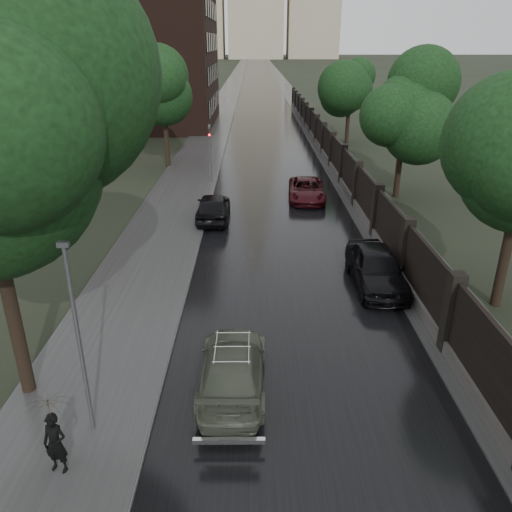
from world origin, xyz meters
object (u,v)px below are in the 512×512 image
object	(u,v)px
lamp_post	(79,341)
traffic_light	(210,149)
tree_right_b	(405,115)
pedestrian_umbrella	(49,414)
tree_left_far	(164,97)
volga_sedan	(233,368)
car_right_near	(376,267)
car_right_far	(307,190)
tree_right_c	(350,89)
hatchback_left	(213,207)

from	to	relation	value
lamp_post	traffic_light	world-z (taller)	lamp_post
tree_right_b	pedestrian_umbrella	world-z (taller)	tree_right_b
tree_left_far	volga_sedan	bearing A→B (deg)	-77.36
tree_left_far	traffic_light	distance (m)	6.84
traffic_light	pedestrian_umbrella	distance (m)	24.86
tree_left_far	pedestrian_umbrella	distance (m)	30.11
car_right_near	car_right_far	size ratio (longest dim) A/B	1.00
tree_right_b	car_right_far	size ratio (longest dim) A/B	1.51
lamp_post	pedestrian_umbrella	size ratio (longest dim) A/B	2.17
tree_right_b	traffic_light	world-z (taller)	tree_right_b
volga_sedan	tree_right_c	bearing A→B (deg)	-103.72
car_right_far	tree_right_c	bearing A→B (deg)	76.29
lamp_post	car_right_far	bearing A→B (deg)	69.96
pedestrian_umbrella	tree_left_far	bearing A→B (deg)	106.64
tree_right_c	hatchback_left	size ratio (longest dim) A/B	1.61
car_right_far	pedestrian_umbrella	bearing A→B (deg)	-106.54
tree_right_b	car_right_near	bearing A→B (deg)	-108.29
traffic_light	car_right_near	bearing A→B (deg)	-63.43
tree_right_c	car_right_far	bearing A→B (deg)	-106.88
lamp_post	hatchback_left	distance (m)	16.33
pedestrian_umbrella	volga_sedan	bearing A→B (deg)	51.75
tree_right_b	pedestrian_umbrella	distance (m)	25.72
tree_left_far	traffic_light	size ratio (longest dim) A/B	1.85
tree_right_b	car_right_far	distance (m)	7.15
tree_right_b	volga_sedan	bearing A→B (deg)	-116.89
volga_sedan	tree_right_b	bearing A→B (deg)	-116.10
lamp_post	pedestrian_umbrella	distance (m)	1.65
tree_left_far	volga_sedan	size ratio (longest dim) A/B	1.66
traffic_light	car_right_far	xyz separation A→B (m)	(6.13, -3.68, -1.75)
car_right_near	lamp_post	bearing A→B (deg)	-138.23
volga_sedan	hatchback_left	world-z (taller)	hatchback_left
tree_right_b	lamp_post	xyz separation A→B (m)	(-12.90, -20.50, -2.28)
traffic_light	tree_right_c	bearing A→B (deg)	51.82
tree_left_far	car_right_far	world-z (taller)	tree_left_far
lamp_post	traffic_light	distance (m)	23.52
car_right_near	pedestrian_umbrella	world-z (taller)	pedestrian_umbrella
car_right_near	car_right_far	distance (m)	11.83
tree_right_c	lamp_post	bearing A→B (deg)	-108.52
traffic_light	pedestrian_umbrella	xyz separation A→B (m)	(-1.44, -24.81, -0.67)
tree_left_far	volga_sedan	distance (m)	27.79
lamp_post	volga_sedan	world-z (taller)	lamp_post
tree_right_b	hatchback_left	distance (m)	12.65
tree_right_c	volga_sedan	world-z (taller)	tree_right_c
tree_left_far	pedestrian_umbrella	size ratio (longest dim) A/B	3.14
car_right_near	hatchback_left	bearing A→B (deg)	130.26
volga_sedan	car_right_near	bearing A→B (deg)	-129.67
pedestrian_umbrella	tree_right_c	bearing A→B (deg)	83.91
tree_right_b	tree_right_c	distance (m)	18.00
pedestrian_umbrella	car_right_far	bearing A→B (deg)	82.60
tree_right_b	car_right_near	world-z (taller)	tree_right_b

